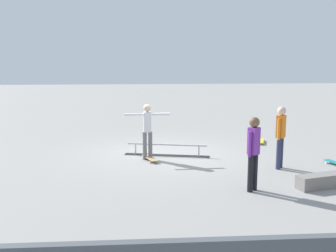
{
  "coord_description": "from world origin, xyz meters",
  "views": [
    {
      "loc": [
        0.78,
        12.27,
        3.04
      ],
      "look_at": [
        -0.05,
        0.68,
        1.0
      ],
      "focal_mm": 43.88,
      "sensor_mm": 36.0,
      "label": 1
    }
  ],
  "objects_px": {
    "skateboard_main": "(150,158)",
    "skate_ledge": "(329,180)",
    "grind_rail": "(167,151)",
    "bystander_orange_shirt": "(281,134)",
    "skater_main": "(147,128)",
    "loose_skateboard_yellow": "(261,141)",
    "bystander_purple_shirt": "(253,150)"
  },
  "relations": [
    {
      "from": "skateboard_main",
      "to": "bystander_purple_shirt",
      "type": "distance_m",
      "value": 3.71
    },
    {
      "from": "bystander_orange_shirt",
      "to": "bystander_purple_shirt",
      "type": "distance_m",
      "value": 2.14
    },
    {
      "from": "grind_rail",
      "to": "skate_ledge",
      "type": "xyz_separation_m",
      "value": [
        -3.54,
        3.24,
        0.0
      ]
    },
    {
      "from": "grind_rail",
      "to": "loose_skateboard_yellow",
      "type": "height_order",
      "value": "grind_rail"
    },
    {
      "from": "skater_main",
      "to": "bystander_orange_shirt",
      "type": "xyz_separation_m",
      "value": [
        -3.51,
        1.23,
        0.01
      ]
    },
    {
      "from": "skater_main",
      "to": "loose_skateboard_yellow",
      "type": "bearing_deg",
      "value": -156.18
    },
    {
      "from": "skater_main",
      "to": "loose_skateboard_yellow",
      "type": "relative_size",
      "value": 1.98
    },
    {
      "from": "grind_rail",
      "to": "bystander_purple_shirt",
      "type": "relative_size",
      "value": 1.53
    },
    {
      "from": "skateboard_main",
      "to": "bystander_purple_shirt",
      "type": "xyz_separation_m",
      "value": [
        -2.22,
        2.83,
        0.88
      ]
    },
    {
      "from": "skate_ledge",
      "to": "bystander_purple_shirt",
      "type": "bearing_deg",
      "value": 4.73
    },
    {
      "from": "grind_rail",
      "to": "skate_ledge",
      "type": "relative_size",
      "value": 1.61
    },
    {
      "from": "skater_main",
      "to": "bystander_orange_shirt",
      "type": "distance_m",
      "value": 3.72
    },
    {
      "from": "skater_main",
      "to": "loose_skateboard_yellow",
      "type": "distance_m",
      "value": 4.52
    },
    {
      "from": "skater_main",
      "to": "bystander_purple_shirt",
      "type": "relative_size",
      "value": 0.96
    },
    {
      "from": "bystander_purple_shirt",
      "to": "loose_skateboard_yellow",
      "type": "xyz_separation_m",
      "value": [
        -1.68,
        -4.96,
        -0.88
      ]
    },
    {
      "from": "grind_rail",
      "to": "skater_main",
      "type": "xyz_separation_m",
      "value": [
        0.59,
        0.41,
        0.79
      ]
    },
    {
      "from": "grind_rail",
      "to": "bystander_orange_shirt",
      "type": "xyz_separation_m",
      "value": [
        -2.92,
        1.64,
        0.79
      ]
    },
    {
      "from": "grind_rail",
      "to": "skate_ledge",
      "type": "bearing_deg",
      "value": 149.82
    },
    {
      "from": "skater_main",
      "to": "skateboard_main",
      "type": "bearing_deg",
      "value": 109.24
    },
    {
      "from": "grind_rail",
      "to": "loose_skateboard_yellow",
      "type": "relative_size",
      "value": 3.14
    },
    {
      "from": "grind_rail",
      "to": "skate_ledge",
      "type": "height_order",
      "value": "grind_rail"
    },
    {
      "from": "skater_main",
      "to": "bystander_purple_shirt",
      "type": "bearing_deg",
      "value": 124.81
    },
    {
      "from": "skateboard_main",
      "to": "skate_ledge",
      "type": "bearing_deg",
      "value": 35.78
    },
    {
      "from": "skate_ledge",
      "to": "skater_main",
      "type": "bearing_deg",
      "value": -34.43
    },
    {
      "from": "skater_main",
      "to": "bystander_orange_shirt",
      "type": "bearing_deg",
      "value": 158.13
    },
    {
      "from": "grind_rail",
      "to": "skater_main",
      "type": "relative_size",
      "value": 1.59
    },
    {
      "from": "grind_rail",
      "to": "skateboard_main",
      "type": "relative_size",
      "value": 3.15
    },
    {
      "from": "skateboard_main",
      "to": "bystander_orange_shirt",
      "type": "bearing_deg",
      "value": 51.85
    },
    {
      "from": "bystander_orange_shirt",
      "to": "skateboard_main",
      "type": "bearing_deg",
      "value": -67.81
    },
    {
      "from": "bystander_orange_shirt",
      "to": "grind_rail",
      "type": "bearing_deg",
      "value": -79.76
    },
    {
      "from": "skater_main",
      "to": "bystander_orange_shirt",
      "type": "height_order",
      "value": "bystander_orange_shirt"
    },
    {
      "from": "grind_rail",
      "to": "loose_skateboard_yellow",
      "type": "xyz_separation_m",
      "value": [
        -3.38,
        -1.57,
        -0.08
      ]
    }
  ]
}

